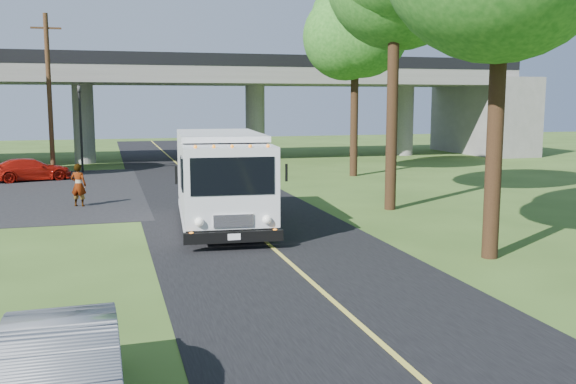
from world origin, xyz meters
name	(u,v)px	position (x,y,z in m)	size (l,w,h in m)	color
ground	(311,283)	(0.00, 0.00, 0.00)	(120.00, 120.00, 0.00)	#35511D
road	(232,212)	(0.00, 10.00, 0.01)	(7.00, 90.00, 0.02)	black
lane_line	(232,212)	(0.00, 10.00, 0.03)	(0.12, 90.00, 0.01)	gold
overpass	(172,96)	(0.00, 32.00, 4.56)	(54.00, 10.00, 7.30)	slate
traffic_signal	(80,119)	(-6.00, 26.00, 3.20)	(0.18, 0.22, 5.20)	black
utility_pole	(49,95)	(-7.50, 24.00, 4.59)	(1.60, 0.26, 9.00)	#472D19
tree_right_far	(360,27)	(9.21, 19.84, 8.30)	(5.77, 5.67, 10.99)	#382314
step_van	(221,177)	(-0.86, 7.32, 1.74)	(3.42, 7.83, 3.20)	silver
red_sedan	(31,170)	(-8.54, 22.61, 0.61)	(1.70, 4.17, 1.21)	#9C1209
silver_sedan	(61,380)	(-5.26, -5.67, 0.71)	(1.50, 4.30, 1.42)	gray
pedestrian	(79,185)	(-5.73, 13.06, 0.88)	(0.65, 0.42, 1.77)	gray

